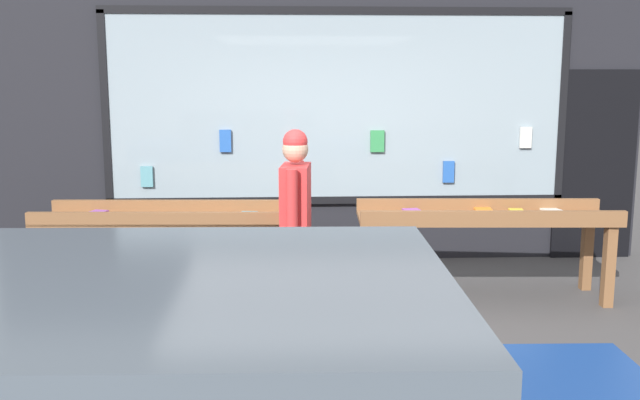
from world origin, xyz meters
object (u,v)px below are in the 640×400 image
(person_browsing, at_px, (296,212))
(small_dog, at_px, (346,299))
(display_table_left, at_px, (170,226))
(display_table_right, at_px, (485,224))

(person_browsing, distance_m, small_dog, 0.81)
(display_table_left, xyz_separation_m, person_browsing, (1.11, -0.57, 0.22))
(display_table_right, height_order, small_dog, display_table_right)
(person_browsing, bearing_deg, display_table_right, -64.96)
(display_table_left, height_order, small_dog, display_table_left)
(person_browsing, relative_size, small_dog, 3.11)
(display_table_right, xyz_separation_m, person_browsing, (-1.73, -0.58, 0.23))
(display_table_left, height_order, display_table_right, display_table_left)
(display_table_right, bearing_deg, small_dog, -149.25)
(display_table_right, bearing_deg, person_browsing, -161.62)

